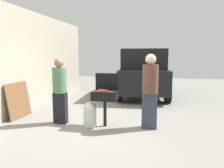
{
  "coord_description": "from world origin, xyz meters",
  "views": [
    {
      "loc": [
        1.34,
        -4.84,
        1.74
      ],
      "look_at": [
        0.09,
        0.51,
        1.0
      ],
      "focal_mm": 33.34,
      "sensor_mm": 36.0,
      "label": 1
    }
  ],
  "objects": [
    {
      "name": "hot_dog_0",
      "position": [
        0.03,
        0.11,
        0.9
      ],
      "size": [
        0.13,
        0.04,
        0.03
      ],
      "primitive_type": "cylinder",
      "rotation": [
        0.0,
        1.57,
        -0.11
      ],
      "color": "#C6593D",
      "rests_on": "bbq_grill"
    },
    {
      "name": "hot_dog_7",
      "position": [
        0.0,
        -0.04,
        0.9
      ],
      "size": [
        0.13,
        0.04,
        0.03
      ],
      "primitive_type": "cylinder",
      "rotation": [
        0.0,
        1.57,
        0.08
      ],
      "color": "#AD4228",
      "rests_on": "bbq_grill"
    },
    {
      "name": "hot_dog_6",
      "position": [
        -0.15,
        -0.09,
        0.9
      ],
      "size": [
        0.13,
        0.04,
        0.03
      ],
      "primitive_type": "cylinder",
      "rotation": [
        0.0,
        1.57,
        -0.1
      ],
      "color": "#C6593D",
      "rests_on": "bbq_grill"
    },
    {
      "name": "house_wall_side",
      "position": [
        -2.8,
        1.0,
        1.58
      ],
      "size": [
        0.24,
        8.0,
        3.15
      ],
      "primitive_type": "cube",
      "color": "#B2A893",
      "rests_on": "ground"
    },
    {
      "name": "leaning_board",
      "position": [
        -2.55,
        0.17,
        0.5
      ],
      "size": [
        0.18,
        0.9,
        0.99
      ],
      "primitive_type": "cube",
      "rotation": [
        0.0,
        -0.15,
        0.0
      ],
      "color": "brown",
      "rests_on": "ground"
    },
    {
      "name": "hot_dog_4",
      "position": [
        -0.11,
        -0.13,
        0.9
      ],
      "size": [
        0.13,
        0.03,
        0.03
      ],
      "primitive_type": "cylinder",
      "rotation": [
        0.0,
        1.57,
        0.05
      ],
      "color": "#C6593D",
      "rests_on": "bbq_grill"
    },
    {
      "name": "person_right",
      "position": [
        1.12,
        0.12,
        0.97
      ],
      "size": [
        0.38,
        0.38,
        1.79
      ],
      "rotation": [
        0.0,
        0.0,
        2.86
      ],
      "color": "#333847",
      "rests_on": "ground"
    },
    {
      "name": "hot_dog_1",
      "position": [
        0.21,
        -0.14,
        0.9
      ],
      "size": [
        0.13,
        0.04,
        0.03
      ],
      "primitive_type": "cylinder",
      "rotation": [
        0.0,
        1.57,
        0.1
      ],
      "color": "#C6593D",
      "rests_on": "bbq_grill"
    },
    {
      "name": "person_left",
      "position": [
        -1.16,
        -0.02,
        0.92
      ],
      "size": [
        0.35,
        0.35,
        1.69
      ],
      "rotation": [
        0.0,
        0.0,
        0.08
      ],
      "color": "black",
      "rests_on": "ground"
    },
    {
      "name": "grill_lid_open",
      "position": [
        0.03,
        0.23,
        1.1
      ],
      "size": [
        0.6,
        0.05,
        0.42
      ],
      "primitive_type": "cube",
      "color": "black",
      "rests_on": "bbq_grill"
    },
    {
      "name": "parked_minivan",
      "position": [
        0.59,
        4.44,
        1.03
      ],
      "size": [
        2.39,
        4.57,
        2.02
      ],
      "rotation": [
        0.0,
        0.0,
        3.24
      ],
      "color": "black",
      "rests_on": "ground"
    },
    {
      "name": "hot_dog_5",
      "position": [
        -0.05,
        0.01,
        0.9
      ],
      "size": [
        0.13,
        0.03,
        0.03
      ],
      "primitive_type": "cylinder",
      "rotation": [
        0.0,
        1.57,
        0.07
      ],
      "color": "#AD4228",
      "rests_on": "bbq_grill"
    },
    {
      "name": "propane_tank",
      "position": [
        -0.33,
        -0.09,
        0.32
      ],
      "size": [
        0.32,
        0.32,
        0.62
      ],
      "color": "silver",
      "rests_on": "ground"
    },
    {
      "name": "ground_plane",
      "position": [
        0.0,
        0.0,
        0.0
      ],
      "size": [
        24.0,
        24.0,
        0.0
      ],
      "primitive_type": "plane",
      "color": "gray"
    },
    {
      "name": "bbq_grill",
      "position": [
        0.03,
        0.01,
        0.75
      ],
      "size": [
        0.6,
        0.44,
        0.89
      ],
      "color": "black",
      "rests_on": "ground"
    },
    {
      "name": "hot_dog_2",
      "position": [
        0.06,
        -0.1,
        0.9
      ],
      "size": [
        0.13,
        0.03,
        0.03
      ],
      "primitive_type": "cylinder",
      "rotation": [
        0.0,
        1.57,
        0.04
      ],
      "color": "#AD4228",
      "rests_on": "bbq_grill"
    },
    {
      "name": "hot_dog_3",
      "position": [
        -0.12,
        0.14,
        0.9
      ],
      "size": [
        0.13,
        0.03,
        0.03
      ],
      "primitive_type": "cylinder",
      "rotation": [
        0.0,
        1.57,
        -0.04
      ],
      "color": "#B74C33",
      "rests_on": "bbq_grill"
    }
  ]
}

